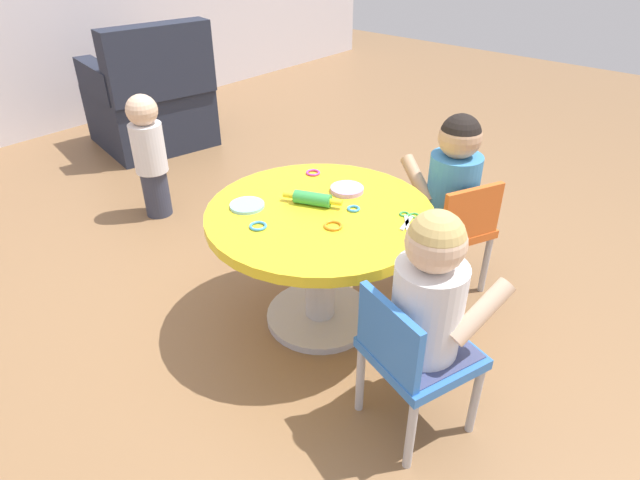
% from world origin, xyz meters
% --- Properties ---
extents(ground_plane, '(10.00, 10.00, 0.00)m').
position_xyz_m(ground_plane, '(0.00, 0.00, 0.00)').
color(ground_plane, olive).
extents(craft_table, '(0.85, 0.85, 0.51)m').
position_xyz_m(craft_table, '(0.00, 0.00, 0.38)').
color(craft_table, silver).
rests_on(craft_table, ground).
extents(child_chair_left, '(0.38, 0.38, 0.54)m').
position_xyz_m(child_chair_left, '(-0.22, -0.56, 0.31)').
color(child_chair_left, '#B7B7BC').
rests_on(child_chair_left, ground).
extents(seated_child_left, '(0.41, 0.36, 0.51)m').
position_xyz_m(seated_child_left, '(-0.18, -0.58, 0.53)').
color(seated_child_left, '#3F4772').
rests_on(seated_child_left, ground).
extents(child_chair_right, '(0.40, 0.40, 0.54)m').
position_xyz_m(child_chair_right, '(0.54, -0.28, 0.31)').
color(child_chair_right, '#B7B7BC').
rests_on(child_chair_right, ground).
extents(seated_child_right, '(0.39, 0.43, 0.51)m').
position_xyz_m(seated_child_right, '(0.55, -0.24, 0.53)').
color(seated_child_right, '#3F4772').
rests_on(seated_child_right, ground).
extents(armchair_dark, '(0.82, 0.84, 0.85)m').
position_xyz_m(armchair_dark, '(0.70, 2.15, 0.31)').
color(armchair_dark, '#232838').
rests_on(armchair_dark, ground).
extents(toddler_standing, '(0.17, 0.17, 0.67)m').
position_xyz_m(toddler_standing, '(0.10, 1.27, 0.36)').
color(toddler_standing, '#33384C').
rests_on(toddler_standing, ground).
extents(rolling_pin, '(0.11, 0.22, 0.05)m').
position_xyz_m(rolling_pin, '(0.02, 0.05, 0.54)').
color(rolling_pin, green).
rests_on(rolling_pin, craft_table).
extents(craft_scissors, '(0.14, 0.11, 0.01)m').
position_xyz_m(craft_scissors, '(0.16, -0.28, 0.52)').
color(craft_scissors, silver).
rests_on(craft_scissors, craft_table).
extents(playdough_blob_0, '(0.13, 0.13, 0.02)m').
position_xyz_m(playdough_blob_0, '(0.19, 0.02, 0.52)').
color(playdough_blob_0, '#CC99E5').
rests_on(playdough_blob_0, craft_table).
extents(playdough_blob_1, '(0.13, 0.13, 0.01)m').
position_xyz_m(playdough_blob_1, '(-0.16, 0.22, 0.52)').
color(playdough_blob_1, '#8CCCF2').
rests_on(playdough_blob_1, craft_table).
extents(cookie_cutter_0, '(0.06, 0.06, 0.01)m').
position_xyz_m(cookie_cutter_0, '(-0.23, 0.08, 0.52)').
color(cookie_cutter_0, '#3F99D8').
rests_on(cookie_cutter_0, craft_table).
extents(cookie_cutter_1, '(0.06, 0.06, 0.01)m').
position_xyz_m(cookie_cutter_1, '(0.22, 0.23, 0.52)').
color(cookie_cutter_1, '#D83FA5').
rests_on(cookie_cutter_1, craft_table).
extents(cookie_cutter_2, '(0.05, 0.05, 0.01)m').
position_xyz_m(cookie_cutter_2, '(0.08, -0.09, 0.52)').
color(cookie_cutter_2, '#3F99D8').
rests_on(cookie_cutter_2, craft_table).
extents(cookie_cutter_3, '(0.07, 0.07, 0.01)m').
position_xyz_m(cookie_cutter_3, '(-0.06, -0.11, 0.52)').
color(cookie_cutter_3, orange).
rests_on(cookie_cutter_3, craft_table).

